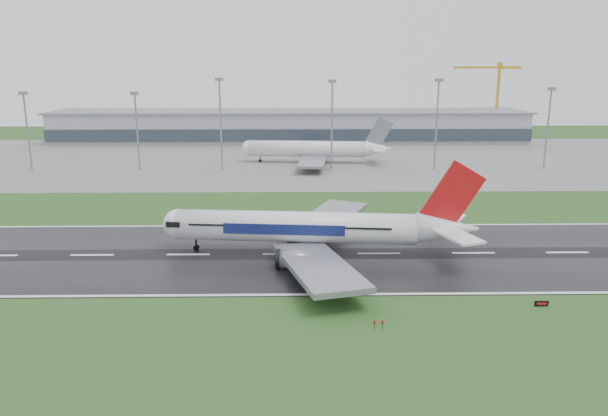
{
  "coord_description": "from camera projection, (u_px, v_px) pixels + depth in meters",
  "views": [
    {
      "loc": [
        2.31,
        -112.99,
        38.48
      ],
      "look_at": [
        4.43,
        12.0,
        7.0
      ],
      "focal_mm": 33.53,
      "sensor_mm": 36.0,
      "label": 1
    }
  ],
  "objects": [
    {
      "name": "floodmast_5",
      "position": [
        547.0,
        130.0,
        213.88
      ],
      "size": [
        0.64,
        0.64,
        29.42
      ],
      "primitive_type": "cylinder",
      "color": "gray",
      "rests_on": "ground"
    },
    {
      "name": "tower_crane",
      "position": [
        497.0,
        100.0,
        309.75
      ],
      "size": [
        39.95,
        11.97,
        40.43
      ],
      "primitive_type": null,
      "rotation": [
        0.0,
        0.0,
        0.24
      ],
      "color": "gold",
      "rests_on": "ground"
    },
    {
      "name": "main_airliner",
      "position": [
        318.0,
        209.0,
        116.87
      ],
      "size": [
        71.36,
        68.57,
        19.33
      ],
      "primitive_type": null,
      "rotation": [
        0.0,
        0.0,
        -0.1
      ],
      "color": "silver",
      "rests_on": "runway"
    },
    {
      "name": "runway",
      "position": [
        284.0,
        254.0,
        118.9
      ],
      "size": [
        400.0,
        45.0,
        0.1
      ],
      "primitive_type": "cube",
      "color": "black",
      "rests_on": "ground"
    },
    {
      "name": "floodmast_3",
      "position": [
        332.0,
        127.0,
        212.2
      ],
      "size": [
        0.64,
        0.64,
        32.28
      ],
      "primitive_type": "cylinder",
      "color": "gray",
      "rests_on": "ground"
    },
    {
      "name": "runway_sign",
      "position": [
        541.0,
        304.0,
        92.99
      ],
      "size": [
        2.31,
        0.63,
        1.04
      ],
      "primitive_type": null,
      "rotation": [
        0.0,
        0.0,
        -0.16
      ],
      "color": "black",
      "rests_on": "ground"
    },
    {
      "name": "terminal",
      "position": [
        290.0,
        126.0,
        296.45
      ],
      "size": [
        240.0,
        36.0,
        15.0
      ],
      "primitive_type": "cube",
      "color": "#94979F",
      "rests_on": "ground"
    },
    {
      "name": "floodmast_2",
      "position": [
        221.0,
        126.0,
        211.43
      ],
      "size": [
        0.64,
        0.64,
        32.95
      ],
      "primitive_type": "cylinder",
      "color": "gray",
      "rests_on": "ground"
    },
    {
      "name": "apron",
      "position": [
        289.0,
        159.0,
        240.1
      ],
      "size": [
        400.0,
        130.0,
        0.08
      ],
      "primitive_type": "cube",
      "color": "slate",
      "rests_on": "ground"
    },
    {
      "name": "parked_airliner",
      "position": [
        313.0,
        140.0,
        228.47
      ],
      "size": [
        67.16,
        63.32,
        18.14
      ],
      "primitive_type": null,
      "rotation": [
        0.0,
        0.0,
        -0.1
      ],
      "color": "silver",
      "rests_on": "apron"
    },
    {
      "name": "ground",
      "position": [
        284.0,
        254.0,
        118.91
      ],
      "size": [
        520.0,
        520.0,
        0.0
      ],
      "primitive_type": "plane",
      "color": "#22471A",
      "rests_on": "ground"
    },
    {
      "name": "floodmast_4",
      "position": [
        436.0,
        126.0,
        212.8
      ],
      "size": [
        0.64,
        0.64,
        32.63
      ],
      "primitive_type": "cylinder",
      "color": "gray",
      "rests_on": "ground"
    },
    {
      "name": "floodmast_1",
      "position": [
        137.0,
        133.0,
        211.53
      ],
      "size": [
        0.64,
        0.64,
        27.95
      ],
      "primitive_type": "cylinder",
      "color": "gray",
      "rests_on": "ground"
    },
    {
      "name": "floodmast_0",
      "position": [
        28.0,
        133.0,
        210.86
      ],
      "size": [
        0.64,
        0.64,
        28.03
      ],
      "primitive_type": "cylinder",
      "color": "gray",
      "rests_on": "ground"
    }
  ]
}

